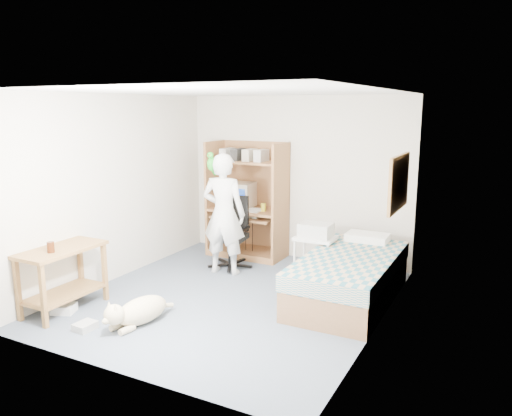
{
  "coord_description": "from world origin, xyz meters",
  "views": [
    {
      "loc": [
        2.95,
        -5.04,
        2.33
      ],
      "look_at": [
        0.06,
        0.55,
        1.05
      ],
      "focal_mm": 35.0,
      "sensor_mm": 36.0,
      "label": 1
    }
  ],
  "objects_px": {
    "dog": "(138,311)",
    "printer_cart": "(315,252)",
    "bed": "(349,277)",
    "computer_hutch": "(248,205)",
    "side_desk": "(63,269)",
    "office_chair": "(232,242)",
    "person": "(224,214)"
  },
  "relations": [
    {
      "from": "computer_hutch",
      "to": "person",
      "type": "bearing_deg",
      "value": -83.17
    },
    {
      "from": "computer_hutch",
      "to": "person",
      "type": "xyz_separation_m",
      "value": [
        0.11,
        -0.93,
        0.04
      ]
    },
    {
      "from": "side_desk",
      "to": "printer_cart",
      "type": "relative_size",
      "value": 1.6
    },
    {
      "from": "bed",
      "to": "printer_cart",
      "type": "height_order",
      "value": "bed"
    },
    {
      "from": "bed",
      "to": "printer_cart",
      "type": "bearing_deg",
      "value": 143.77
    },
    {
      "from": "office_chair",
      "to": "person",
      "type": "xyz_separation_m",
      "value": [
        0.06,
        -0.31,
        0.49
      ]
    },
    {
      "from": "computer_hutch",
      "to": "printer_cart",
      "type": "height_order",
      "value": "computer_hutch"
    },
    {
      "from": "bed",
      "to": "office_chair",
      "type": "height_order",
      "value": "office_chair"
    },
    {
      "from": "person",
      "to": "printer_cart",
      "type": "height_order",
      "value": "person"
    },
    {
      "from": "side_desk",
      "to": "office_chair",
      "type": "xyz_separation_m",
      "value": [
        0.9,
        2.31,
        -0.13
      ]
    },
    {
      "from": "side_desk",
      "to": "printer_cart",
      "type": "bearing_deg",
      "value": 45.34
    },
    {
      "from": "bed",
      "to": "printer_cart",
      "type": "xyz_separation_m",
      "value": [
        -0.61,
        0.45,
        0.13
      ]
    },
    {
      "from": "computer_hutch",
      "to": "bed",
      "type": "height_order",
      "value": "computer_hutch"
    },
    {
      "from": "person",
      "to": "printer_cart",
      "type": "relative_size",
      "value": 2.74
    },
    {
      "from": "person",
      "to": "dog",
      "type": "xyz_separation_m",
      "value": [
        0.06,
        -1.93,
        -0.7
      ]
    },
    {
      "from": "person",
      "to": "dog",
      "type": "distance_m",
      "value": 2.05
    },
    {
      "from": "printer_cart",
      "to": "person",
      "type": "bearing_deg",
      "value": -169.34
    },
    {
      "from": "computer_hutch",
      "to": "dog",
      "type": "distance_m",
      "value": 2.94
    },
    {
      "from": "side_desk",
      "to": "person",
      "type": "xyz_separation_m",
      "value": [
        0.96,
        2.01,
        0.36
      ]
    },
    {
      "from": "person",
      "to": "bed",
      "type": "bearing_deg",
      "value": 165.89
    },
    {
      "from": "computer_hutch",
      "to": "person",
      "type": "height_order",
      "value": "computer_hutch"
    },
    {
      "from": "office_chair",
      "to": "dog",
      "type": "relative_size",
      "value": 1.09
    },
    {
      "from": "computer_hutch",
      "to": "side_desk",
      "type": "relative_size",
      "value": 1.8
    },
    {
      "from": "printer_cart",
      "to": "bed",
      "type": "bearing_deg",
      "value": -36.98
    },
    {
      "from": "bed",
      "to": "office_chair",
      "type": "relative_size",
      "value": 1.96
    },
    {
      "from": "dog",
      "to": "printer_cart",
      "type": "bearing_deg",
      "value": 72.09
    },
    {
      "from": "office_chair",
      "to": "side_desk",
      "type": "bearing_deg",
      "value": -119.68
    },
    {
      "from": "dog",
      "to": "office_chair",
      "type": "bearing_deg",
      "value": 104.19
    },
    {
      "from": "bed",
      "to": "side_desk",
      "type": "distance_m",
      "value": 3.39
    },
    {
      "from": "computer_hutch",
      "to": "printer_cart",
      "type": "bearing_deg",
      "value": -25.88
    },
    {
      "from": "bed",
      "to": "office_chair",
      "type": "xyz_separation_m",
      "value": [
        -1.95,
        0.5,
        0.08
      ]
    },
    {
      "from": "person",
      "to": "printer_cart",
      "type": "distance_m",
      "value": 1.38
    }
  ]
}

